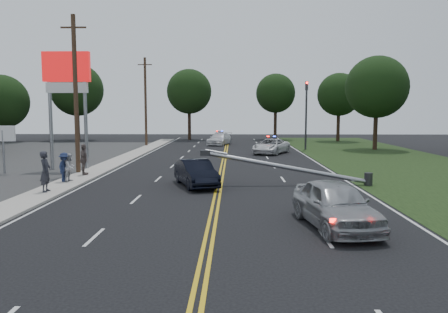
{
  "coord_description": "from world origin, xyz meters",
  "views": [
    {
      "loc": [
        0.77,
        -15.57,
        4.05
      ],
      "look_at": [
        0.28,
        6.76,
        1.7
      ],
      "focal_mm": 35.0,
      "sensor_mm": 36.0,
      "label": 1
    }
  ],
  "objects_px": {
    "small_sign": "(3,138)",
    "crashed_sedan": "(196,173)",
    "utility_pole_far": "(146,102)",
    "emergency_b": "(220,139)",
    "bystander_a": "(46,171)",
    "bystander_b": "(70,167)",
    "bystander_d": "(84,160)",
    "utility_pole_mid": "(76,94)",
    "waiting_sedan": "(335,204)",
    "emergency_a": "(271,146)",
    "fallen_streetlight": "(296,169)",
    "pylon_sign": "(67,82)",
    "traffic_signal": "(306,109)",
    "bystander_c": "(64,167)"
  },
  "relations": [
    {
      "from": "emergency_a",
      "to": "bystander_b",
      "type": "distance_m",
      "value": 21.37
    },
    {
      "from": "utility_pole_far",
      "to": "bystander_b",
      "type": "relative_size",
      "value": 6.42
    },
    {
      "from": "bystander_d",
      "to": "crashed_sedan",
      "type": "bearing_deg",
      "value": -123.93
    },
    {
      "from": "emergency_a",
      "to": "bystander_d",
      "type": "distance_m",
      "value": 19.5
    },
    {
      "from": "pylon_sign",
      "to": "emergency_a",
      "type": "height_order",
      "value": "pylon_sign"
    },
    {
      "from": "crashed_sedan",
      "to": "bystander_d",
      "type": "height_order",
      "value": "bystander_d"
    },
    {
      "from": "pylon_sign",
      "to": "crashed_sedan",
      "type": "height_order",
      "value": "pylon_sign"
    },
    {
      "from": "traffic_signal",
      "to": "bystander_b",
      "type": "bearing_deg",
      "value": -127.64
    },
    {
      "from": "crashed_sedan",
      "to": "utility_pole_far",
      "type": "bearing_deg",
      "value": 87.1
    },
    {
      "from": "bystander_d",
      "to": "bystander_a",
      "type": "bearing_deg",
      "value": 170.71
    },
    {
      "from": "waiting_sedan",
      "to": "emergency_a",
      "type": "distance_m",
      "value": 26.22
    },
    {
      "from": "fallen_streetlight",
      "to": "crashed_sedan",
      "type": "distance_m",
      "value": 5.45
    },
    {
      "from": "traffic_signal",
      "to": "utility_pole_far",
      "type": "relative_size",
      "value": 0.7
    },
    {
      "from": "waiting_sedan",
      "to": "bystander_d",
      "type": "xyz_separation_m",
      "value": [
        -12.71,
        11.46,
        0.24
      ]
    },
    {
      "from": "waiting_sedan",
      "to": "crashed_sedan",
      "type": "bearing_deg",
      "value": 114.92
    },
    {
      "from": "bystander_d",
      "to": "pylon_sign",
      "type": "bearing_deg",
      "value": 23.37
    },
    {
      "from": "bystander_c",
      "to": "bystander_a",
      "type": "bearing_deg",
      "value": -171.62
    },
    {
      "from": "waiting_sedan",
      "to": "bystander_a",
      "type": "bearing_deg",
      "value": 146.21
    },
    {
      "from": "utility_pole_far",
      "to": "emergency_b",
      "type": "relative_size",
      "value": 2.03
    },
    {
      "from": "utility_pole_far",
      "to": "utility_pole_mid",
      "type": "bearing_deg",
      "value": -90.0
    },
    {
      "from": "emergency_b",
      "to": "bystander_a",
      "type": "relative_size",
      "value": 2.48
    },
    {
      "from": "fallen_streetlight",
      "to": "utility_pole_far",
      "type": "xyz_separation_m",
      "value": [
        -13.39,
        26.0,
        4.17
      ]
    },
    {
      "from": "utility_pole_far",
      "to": "emergency_a",
      "type": "height_order",
      "value": "utility_pole_far"
    },
    {
      "from": "fallen_streetlight",
      "to": "emergency_b",
      "type": "height_order",
      "value": "fallen_streetlight"
    },
    {
      "from": "pylon_sign",
      "to": "crashed_sedan",
      "type": "xyz_separation_m",
      "value": [
        9.25,
        -6.38,
        -5.28
      ]
    },
    {
      "from": "traffic_signal",
      "to": "crashed_sedan",
      "type": "relative_size",
      "value": 1.63
    },
    {
      "from": "crashed_sedan",
      "to": "bystander_c",
      "type": "bearing_deg",
      "value": 155.35
    },
    {
      "from": "traffic_signal",
      "to": "bystander_b",
      "type": "xyz_separation_m",
      "value": [
        -16.66,
        -21.61,
        -3.31
      ]
    },
    {
      "from": "small_sign",
      "to": "crashed_sedan",
      "type": "distance_m",
      "value": 13.58
    },
    {
      "from": "small_sign",
      "to": "crashed_sedan",
      "type": "relative_size",
      "value": 0.72
    },
    {
      "from": "traffic_signal",
      "to": "bystander_d",
      "type": "distance_m",
      "value": 25.63
    },
    {
      "from": "bystander_a",
      "to": "utility_pole_far",
      "type": "bearing_deg",
      "value": -0.55
    },
    {
      "from": "bystander_a",
      "to": "bystander_d",
      "type": "relative_size",
      "value": 1.05
    },
    {
      "from": "utility_pole_far",
      "to": "traffic_signal",
      "type": "bearing_deg",
      "value": -12.89
    },
    {
      "from": "bystander_c",
      "to": "crashed_sedan",
      "type": "bearing_deg",
      "value": -91.58
    },
    {
      "from": "fallen_streetlight",
      "to": "bystander_d",
      "type": "bearing_deg",
      "value": 167.39
    },
    {
      "from": "fallen_streetlight",
      "to": "crashed_sedan",
      "type": "height_order",
      "value": "fallen_streetlight"
    },
    {
      "from": "waiting_sedan",
      "to": "bystander_c",
      "type": "distance_m",
      "value": 15.69
    },
    {
      "from": "utility_pole_far",
      "to": "bystander_b",
      "type": "xyz_separation_m",
      "value": [
        0.84,
        -25.61,
        -4.19
      ]
    },
    {
      "from": "small_sign",
      "to": "emergency_b",
      "type": "distance_m",
      "value": 27.57
    },
    {
      "from": "emergency_b",
      "to": "bystander_c",
      "type": "bearing_deg",
      "value": -90.19
    },
    {
      "from": "fallen_streetlight",
      "to": "bystander_a",
      "type": "relative_size",
      "value": 4.71
    },
    {
      "from": "bystander_d",
      "to": "bystander_b",
      "type": "bearing_deg",
      "value": 171.45
    },
    {
      "from": "traffic_signal",
      "to": "bystander_a",
      "type": "height_order",
      "value": "traffic_signal"
    },
    {
      "from": "utility_pole_far",
      "to": "crashed_sedan",
      "type": "height_order",
      "value": "utility_pole_far"
    },
    {
      "from": "emergency_b",
      "to": "bystander_b",
      "type": "bearing_deg",
      "value": -89.75
    },
    {
      "from": "bystander_a",
      "to": "bystander_c",
      "type": "xyz_separation_m",
      "value": [
        -0.27,
        3.04,
        -0.18
      ]
    },
    {
      "from": "small_sign",
      "to": "crashed_sedan",
      "type": "bearing_deg",
      "value": -18.96
    },
    {
      "from": "small_sign",
      "to": "utility_pole_far",
      "type": "bearing_deg",
      "value": 77.69
    },
    {
      "from": "small_sign",
      "to": "bystander_d",
      "type": "bearing_deg",
      "value": -11.93
    }
  ]
}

